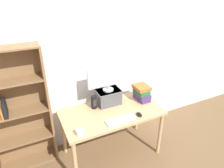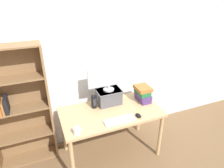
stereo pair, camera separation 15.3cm
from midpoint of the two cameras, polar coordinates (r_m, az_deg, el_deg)
ground_plane at (r=3.27m, az=-1.55°, el=-18.80°), size 12.00×12.00×0.00m
back_wall at (r=2.97m, az=-6.11°, el=6.27°), size 7.00×0.08×2.60m
desk at (r=2.83m, az=-1.72°, el=-9.17°), size 1.38×0.73×0.75m
bookshelf_unit at (r=2.89m, az=-27.43°, el=-7.00°), size 0.80×0.28×1.71m
riser_box at (r=2.90m, az=-2.61°, el=-3.57°), size 0.35×0.26×0.22m
computer_monitor at (r=2.76m, az=-2.72°, el=1.92°), size 0.60×0.15×0.36m
keyboard at (r=2.60m, az=0.87°, el=-10.25°), size 0.41×0.13×0.02m
computer_mouse at (r=2.70m, az=6.14°, el=-8.68°), size 0.06×0.10×0.04m
book_stack at (r=3.01m, az=7.02°, el=-2.45°), size 0.21×0.27×0.23m
coffee_mug at (r=2.41m, az=-11.08°, el=-13.38°), size 0.11×0.08×0.08m
desk_speaker at (r=2.82m, az=-6.76°, el=-5.21°), size 0.08×0.08×0.19m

